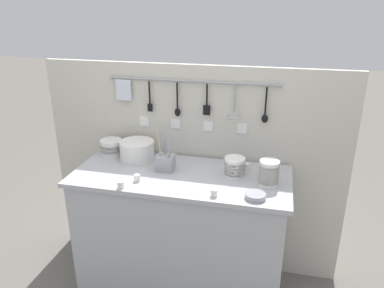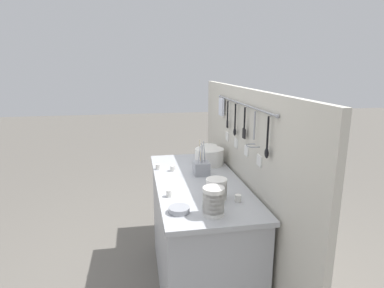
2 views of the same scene
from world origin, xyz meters
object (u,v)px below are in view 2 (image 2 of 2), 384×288
(plate_stack, at_px, (209,157))
(bowl_stack_short_front, at_px, (208,151))
(bowl_stack_wide_centre, at_px, (216,189))
(bowl_stack_back_corner, at_px, (213,201))
(cutlery_caddy, at_px, (201,168))
(cup_by_caddy, at_px, (158,167))
(cup_centre, at_px, (169,193))
(cup_edge_near, at_px, (238,198))
(steel_mixing_bowl, at_px, (179,210))
(cup_edge_far, at_px, (173,168))

(plate_stack, bearing_deg, bowl_stack_short_front, 169.06)
(bowl_stack_wide_centre, height_order, plate_stack, plate_stack)
(bowl_stack_back_corner, height_order, cutlery_caddy, cutlery_caddy)
(cup_by_caddy, relative_size, cup_centre, 1.00)
(bowl_stack_wide_centre, relative_size, cutlery_caddy, 0.50)
(bowl_stack_short_front, relative_size, cutlery_caddy, 0.60)
(cup_edge_near, distance_m, cup_centre, 0.44)
(bowl_stack_short_front, bearing_deg, cup_centre, -27.90)
(bowl_stack_short_front, xyz_separation_m, cup_centre, (0.86, -0.45, -0.04))
(bowl_stack_back_corner, height_order, steel_mixing_bowl, bowl_stack_back_corner)
(plate_stack, relative_size, cup_edge_near, 5.61)
(bowl_stack_wide_centre, relative_size, cup_centre, 3.07)
(bowl_stack_wide_centre, bearing_deg, steel_mixing_bowl, -59.07)
(bowl_stack_back_corner, relative_size, steel_mixing_bowl, 1.34)
(steel_mixing_bowl, xyz_separation_m, cup_edge_far, (-0.75, 0.05, 0.01))
(steel_mixing_bowl, height_order, cup_edge_far, cup_edge_far)
(bowl_stack_short_front, height_order, bowl_stack_back_corner, bowl_stack_back_corner)
(plate_stack, bearing_deg, cup_centre, -32.85)
(bowl_stack_wide_centre, height_order, cup_by_caddy, bowl_stack_wide_centre)
(bowl_stack_short_front, distance_m, cup_edge_far, 0.51)
(bowl_stack_wide_centre, relative_size, cup_edge_near, 3.07)
(plate_stack, bearing_deg, cup_edge_near, 0.14)
(bowl_stack_back_corner, distance_m, plate_stack, 0.96)
(cup_by_caddy, xyz_separation_m, cup_edge_far, (0.06, 0.11, 0.00))
(cup_by_caddy, relative_size, cup_edge_far, 1.00)
(plate_stack, height_order, cup_by_caddy, plate_stack)
(steel_mixing_bowl, xyz_separation_m, cutlery_caddy, (-0.63, 0.26, 0.04))
(cutlery_caddy, distance_m, cup_edge_far, 0.25)
(plate_stack, height_order, cup_centre, plate_stack)
(plate_stack, distance_m, cup_by_caddy, 0.45)
(cup_centre, bearing_deg, cutlery_caddy, 143.09)
(bowl_stack_short_front, xyz_separation_m, cup_by_caddy, (0.28, -0.48, -0.04))
(bowl_stack_back_corner, bearing_deg, steel_mixing_bowl, -109.42)
(bowl_stack_wide_centre, xyz_separation_m, plate_stack, (-0.72, 0.12, 0.00))
(cutlery_caddy, bearing_deg, bowl_stack_back_corner, -6.06)
(cup_centre, bearing_deg, plate_stack, 147.15)
(bowl_stack_wide_centre, relative_size, bowl_stack_back_corner, 0.82)
(bowl_stack_short_front, xyz_separation_m, steel_mixing_bowl, (1.10, -0.42, -0.04))
(plate_stack, bearing_deg, cup_edge_far, -69.56)
(bowl_stack_wide_centre, relative_size, cup_by_caddy, 3.07)
(bowl_stack_back_corner, relative_size, cutlery_caddy, 0.62)
(bowl_stack_short_front, distance_m, cutlery_caddy, 0.50)
(bowl_stack_short_front, bearing_deg, plate_stack, -10.94)
(bowl_stack_wide_centre, distance_m, bowl_stack_back_corner, 0.23)
(bowl_stack_short_front, distance_m, cup_edge_near, 1.01)
(bowl_stack_wide_centre, distance_m, cutlery_caddy, 0.47)
(bowl_stack_wide_centre, xyz_separation_m, bowl_stack_back_corner, (0.22, -0.07, 0.02))
(bowl_stack_wide_centre, distance_m, steel_mixing_bowl, 0.31)
(bowl_stack_back_corner, relative_size, cup_edge_far, 3.75)
(bowl_stack_short_front, relative_size, cup_edge_far, 3.67)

